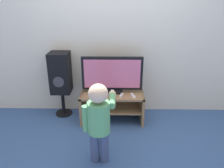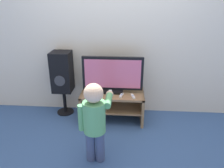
{
  "view_description": "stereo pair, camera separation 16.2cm",
  "coord_description": "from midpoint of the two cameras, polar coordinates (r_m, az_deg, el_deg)",
  "views": [
    {
      "loc": [
        0.05,
        -2.65,
        1.73
      ],
      "look_at": [
        0.0,
        0.15,
        0.6
      ],
      "focal_mm": 35.0,
      "sensor_mm": 36.0,
      "label": 1
    },
    {
      "loc": [
        0.21,
        -2.64,
        1.73
      ],
      "look_at": [
        0.0,
        0.15,
        0.6
      ],
      "focal_mm": 35.0,
      "sensor_mm": 36.0,
      "label": 2
    }
  ],
  "objects": [
    {
      "name": "remote_primary",
      "position": [
        3.04,
        3.98,
        -3.08
      ],
      "size": [
        0.06,
        0.13,
        0.03
      ],
      "color": "white",
      "rests_on": "tv_stand"
    },
    {
      "name": "child",
      "position": [
        2.32,
        -5.42,
        -8.75
      ],
      "size": [
        0.35,
        0.52,
        0.93
      ],
      "color": "#3F4C72",
      "rests_on": "ground_plane"
    },
    {
      "name": "game_console",
      "position": [
        3.07,
        -6.11,
        -2.64
      ],
      "size": [
        0.04,
        0.17,
        0.05
      ],
      "color": "white",
      "rests_on": "tv_stand"
    },
    {
      "name": "ground_plane",
      "position": [
        3.16,
        -1.54,
        -11.23
      ],
      "size": [
        16.0,
        16.0,
        0.0
      ],
      "primitive_type": "plane",
      "color": "#38568C"
    },
    {
      "name": "wall_back",
      "position": [
        3.24,
        -1.35,
        14.34
      ],
      "size": [
        10.0,
        0.06,
        2.6
      ],
      "color": "silver",
      "rests_on": "ground_plane"
    },
    {
      "name": "remote_secondary",
      "position": [
        3.05,
        0.96,
        -2.92
      ],
      "size": [
        0.06,
        0.13,
        0.03
      ],
      "color": "white",
      "rests_on": "tv_stand"
    },
    {
      "name": "tv_stand",
      "position": [
        3.23,
        -1.41,
        -4.62
      ],
      "size": [
        0.91,
        0.49,
        0.43
      ],
      "color": "#93704C",
      "rests_on": "ground_plane"
    },
    {
      "name": "television",
      "position": [
        3.09,
        -1.47,
        2.32
      ],
      "size": [
        0.86,
        0.2,
        0.52
      ],
      "color": "black",
      "rests_on": "tv_stand"
    },
    {
      "name": "speaker_tower",
      "position": [
        3.32,
        -14.67,
        2.43
      ],
      "size": [
        0.29,
        0.3,
        0.99
      ],
      "color": "black",
      "rests_on": "ground_plane"
    }
  ]
}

